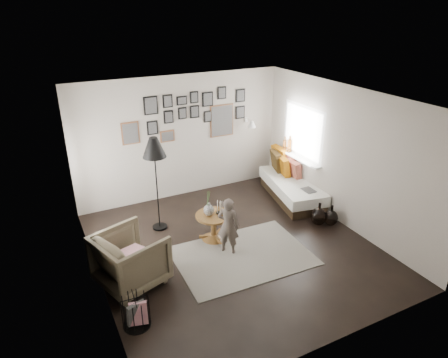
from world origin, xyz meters
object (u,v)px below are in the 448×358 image
demijohn_small (331,218)px  child (228,226)px  pedestal_table (214,228)px  armchair (131,259)px  floor_lamp (154,151)px  demijohn_large (319,216)px  vase (209,208)px  magazine_basket (136,312)px  daybed (290,184)px

demijohn_small → child: bearing=177.5°
pedestal_table → armchair: bearing=-161.7°
floor_lamp → demijohn_large: (2.73, -1.26, -1.36)m
vase → floor_lamp: (-0.66, 0.80, 0.90)m
armchair → child: child is taller
magazine_basket → child: (1.85, 0.96, 0.29)m
child → daybed: bearing=-105.4°
floor_lamp → demijohn_small: bearing=-25.2°
daybed → floor_lamp: bearing=-169.2°
floor_lamp → demijohn_large: floor_lamp is taller
floor_lamp → pedestal_table: bearing=-48.1°
demijohn_small → child: size_ratio=0.41×
floor_lamp → magazine_basket: 2.81m
pedestal_table → daybed: daybed is taller
armchair → pedestal_table: bearing=-90.8°
daybed → demijohn_large: daybed is taller
child → magazine_basket: bearing=71.5°
daybed → child: bearing=-138.3°
daybed → demijohn_small: size_ratio=4.79×
demijohn_large → armchair: bearing=-178.5°
daybed → armchair: daybed is taller
armchair → daybed: bearing=-89.8°
daybed → armchair: 4.04m
pedestal_table → floor_lamp: (-0.74, 0.82, 1.31)m
demijohn_small → vase: bearing=165.7°
daybed → floor_lamp: size_ratio=1.12×
floor_lamp → demijohn_large: bearing=-24.8°
demijohn_small → magazine_basket: bearing=-167.8°
vase → floor_lamp: 1.37m
vase → demijohn_large: 2.18m
armchair → floor_lamp: (0.88, 1.36, 1.12)m
floor_lamp → demijohn_small: size_ratio=4.29×
floor_lamp → demijohn_small: floor_lamp is taller
vase → armchair: size_ratio=0.49×
demijohn_large → child: bearing=-179.2°
pedestal_table → demijohn_large: bearing=-12.4°
pedestal_table → demijohn_small: 2.27m
demijohn_large → vase: bearing=167.5°
magazine_basket → child: bearing=27.4°
pedestal_table → magazine_basket: (-1.80, -1.42, -0.01)m
daybed → child: 2.50m
vase → daybed: (2.28, 0.78, -0.35)m
pedestal_table → demijohn_small: pedestal_table is taller
armchair → demijohn_large: (3.61, 0.09, -0.24)m
armchair → magazine_basket: size_ratio=2.09×
armchair → vase: bearing=-89.2°
magazine_basket → daybed: bearing=29.0°
pedestal_table → daybed: size_ratio=0.32×
pedestal_table → vase: vase is taller
pedestal_table → magazine_basket: bearing=-141.7°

